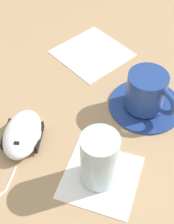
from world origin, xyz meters
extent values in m
plane|color=#9E7F5B|center=(0.00, 0.00, 0.00)|extent=(3.00, 3.00, 0.00)
cylinder|color=navy|center=(-0.07, -0.06, 0.00)|extent=(0.14, 0.14, 0.01)
cylinder|color=navy|center=(-0.07, -0.06, 0.05)|extent=(0.08, 0.08, 0.07)
torus|color=navy|center=(-0.11, -0.04, 0.05)|extent=(0.05, 0.03, 0.05)
ellipsoid|color=silver|center=(0.09, 0.12, 0.02)|extent=(0.10, 0.13, 0.04)
cylinder|color=black|center=(0.08, 0.14, 0.03)|extent=(0.01, 0.01, 0.01)
cube|color=black|center=(0.06, 0.11, 0.01)|extent=(0.03, 0.06, 0.02)
cube|color=black|center=(0.12, 0.13, 0.01)|extent=(0.03, 0.06, 0.02)
cylinder|color=white|center=(0.06, 0.19, 0.00)|extent=(0.02, 0.04, 0.00)
sphere|color=white|center=(0.07, 0.17, 0.00)|extent=(0.00, 0.00, 0.00)
sphere|color=white|center=(0.06, 0.21, 0.00)|extent=(0.00, 0.00, 0.00)
cube|color=white|center=(-0.07, 0.12, 0.00)|extent=(0.14, 0.14, 0.00)
cylinder|color=silver|center=(-0.07, 0.12, 0.05)|extent=(0.06, 0.06, 0.10)
cube|color=white|center=(0.09, -0.16, 0.00)|extent=(0.18, 0.18, 0.00)
camera|label=1|loc=(-0.19, 0.39, 0.50)|focal=55.00mm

